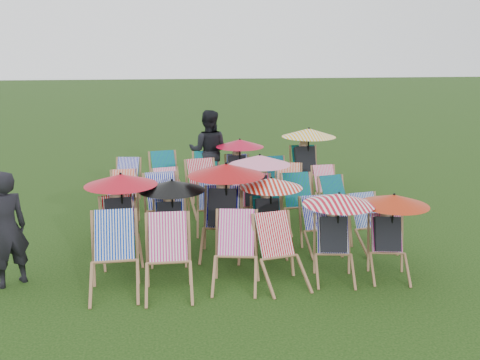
{
  "coord_description": "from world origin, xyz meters",
  "views": [
    {
      "loc": [
        -1.17,
        -9.03,
        3.19
      ],
      "look_at": [
        0.12,
        0.19,
        0.9
      ],
      "focal_mm": 40.0,
      "sensor_mm": 36.0,
      "label": 1
    }
  ],
  "objects": [
    {
      "name": "deckchair_16",
      "position": [
        1.21,
        -0.01,
        0.48
      ],
      "size": [
        0.66,
        0.91,
        0.96
      ],
      "rotation": [
        0.0,
        0.0,
        0.04
      ],
      "color": "#8C6341",
      "rests_on": "ground"
    },
    {
      "name": "deckchair_4",
      "position": [
        1.16,
        -2.14,
        0.64
      ],
      "size": [
        1.02,
        1.09,
        1.22
      ],
      "rotation": [
        0.0,
        0.0,
        -0.17
      ],
      "color": "#8C6341",
      "rests_on": "ground"
    },
    {
      "name": "person_rear",
      "position": [
        -0.22,
        2.88,
        0.93
      ],
      "size": [
        1.03,
        0.88,
        1.86
      ],
      "primitive_type": "imported",
      "rotation": [
        0.0,
        0.0,
        2.93
      ],
      "color": "black",
      "rests_on": "ground"
    },
    {
      "name": "deckchair_2",
      "position": [
        -0.28,
        -2.2,
        0.48
      ],
      "size": [
        0.79,
        0.99,
        0.97
      ],
      "rotation": [
        0.0,
        0.0,
        -0.19
      ],
      "color": "#8C6341",
      "rests_on": "ground"
    },
    {
      "name": "deckchair_13",
      "position": [
        -1.24,
        0.11,
        0.51
      ],
      "size": [
        0.81,
        1.03,
        1.01
      ],
      "rotation": [
        0.0,
        0.0,
        0.16
      ],
      "color": "#8C6341",
      "rests_on": "ground"
    },
    {
      "name": "deckchair_20",
      "position": [
        -0.43,
        1.21,
        0.51
      ],
      "size": [
        0.83,
        1.04,
        1.02
      ],
      "rotation": [
        0.0,
        0.0,
        0.19
      ],
      "color": "#8C6341",
      "rests_on": "ground"
    },
    {
      "name": "deckchair_5",
      "position": [
        1.95,
        -2.18,
        0.62
      ],
      "size": [
        1.0,
        1.06,
        1.18
      ],
      "rotation": [
        0.0,
        0.0,
        -0.2
      ],
      "color": "#8C6341",
      "rests_on": "ground"
    },
    {
      "name": "deckchair_19",
      "position": [
        -1.14,
        1.13,
        0.44
      ],
      "size": [
        0.73,
        0.91,
        0.88
      ],
      "rotation": [
        0.0,
        0.0,
        0.2
      ],
      "color": "#8C6341",
      "rests_on": "ground"
    },
    {
      "name": "deckchair_11",
      "position": [
        2.09,
        -1.17,
        0.43
      ],
      "size": [
        0.69,
        0.87,
        0.86
      ],
      "rotation": [
        0.0,
        0.0,
        0.17
      ],
      "color": "#8C6341",
      "rests_on": "ground"
    },
    {
      "name": "deckchair_29",
      "position": [
        1.97,
        2.46,
        0.76
      ],
      "size": [
        1.22,
        1.27,
        1.45
      ],
      "rotation": [
        0.0,
        0.0,
        -0.03
      ],
      "color": "#8C6341",
      "rests_on": "ground"
    },
    {
      "name": "deckchair_8",
      "position": [
        -0.32,
        -0.99,
        0.76
      ],
      "size": [
        1.21,
        1.29,
        1.44
      ],
      "rotation": [
        0.0,
        0.0,
        -0.19
      ],
      "color": "#8C6341",
      "rests_on": "ground"
    },
    {
      "name": "deckchair_12",
      "position": [
        -2.04,
        0.0,
        0.47
      ],
      "size": [
        0.79,
        0.97,
        0.94
      ],
      "rotation": [
        0.0,
        0.0,
        -0.21
      ],
      "color": "#8C6341",
      "rests_on": "ground"
    },
    {
      "name": "deckchair_7",
      "position": [
        -1.15,
        -1.07,
        0.64
      ],
      "size": [
        1.03,
        1.08,
        1.22
      ],
      "rotation": [
        0.0,
        0.0,
        -0.05
      ],
      "color": "#8C6341",
      "rests_on": "ground"
    },
    {
      "name": "ground",
      "position": [
        0.0,
        0.0,
        0.0
      ],
      "size": [
        100.0,
        100.0,
        0.0
      ],
      "primitive_type": "plane",
      "color": "black",
      "rests_on": "ground"
    },
    {
      "name": "deckchair_9",
      "position": [
        0.42,
        -1.02,
        0.63
      ],
      "size": [
        1.01,
        1.05,
        1.19
      ],
      "rotation": [
        0.0,
        0.0,
        -0.06
      ],
      "color": "#8C6341",
      "rests_on": "ground"
    },
    {
      "name": "deckchair_6",
      "position": [
        -1.91,
        -1.0,
        0.7
      ],
      "size": [
        1.12,
        1.21,
        1.33
      ],
      "rotation": [
        0.0,
        0.0,
        0.15
      ],
      "color": "#8C6341",
      "rests_on": "ground"
    },
    {
      "name": "deckchair_18",
      "position": [
        -2.01,
        1.21,
        0.43
      ],
      "size": [
        0.62,
        0.83,
        0.86
      ],
      "rotation": [
        0.0,
        0.0,
        0.07
      ],
      "color": "#8C6341",
      "rests_on": "ground"
    },
    {
      "name": "deckchair_0",
      "position": [
        -1.91,
        -2.2,
        0.51
      ],
      "size": [
        0.71,
        0.97,
        1.02
      ],
      "rotation": [
        0.0,
        0.0,
        0.03
      ],
      "color": "#8C6341",
      "rests_on": "ground"
    },
    {
      "name": "deckchair_27",
      "position": [
        0.38,
        2.35,
        0.66
      ],
      "size": [
        1.06,
        1.11,
        1.26
      ],
      "rotation": [
        0.0,
        0.0,
        -0.08
      ],
      "color": "#8C6341",
      "rests_on": "ground"
    },
    {
      "name": "person_left",
      "position": [
        -3.37,
        -1.78,
        0.81
      ],
      "size": [
        0.7,
        0.66,
        1.62
      ],
      "primitive_type": "imported",
      "rotation": [
        0.0,
        0.0,
        3.79
      ],
      "color": "black",
      "rests_on": "ground"
    },
    {
      "name": "deckchair_3",
      "position": [
        0.35,
        -2.27,
        0.46
      ],
      "size": [
        0.77,
        0.95,
        0.93
      ],
      "rotation": [
        0.0,
        0.0,
        0.19
      ],
      "color": "#8C6341",
      "rests_on": "ground"
    },
    {
      "name": "deckchair_24",
      "position": [
        -2.06,
        2.27,
        0.44
      ],
      "size": [
        0.72,
        0.9,
        0.89
      ],
      "rotation": [
        0.0,
        0.0,
        -0.17
      ],
      "color": "#8C6341",
      "rests_on": "ground"
    },
    {
      "name": "deckchair_22",
      "position": [
        1.26,
        1.13,
        0.45
      ],
      "size": [
        0.73,
        0.92,
        0.9
      ],
      "rotation": [
        0.0,
        0.0,
        -0.17
      ],
      "color": "#8C6341",
      "rests_on": "ground"
    },
    {
      "name": "deckchair_25",
      "position": [
        -1.19,
        2.33,
        0.5
      ],
      "size": [
        0.81,
        1.01,
        0.99
      ],
      "rotation": [
        0.0,
        0.0,
        0.18
      ],
      "color": "#8C6341",
      "rests_on": "ground"
    },
    {
      "name": "deckchair_28",
      "position": [
        1.29,
        2.27,
        0.41
      ],
      "size": [
        0.64,
        0.82,
        0.83
      ],
      "rotation": [
        0.0,
        0.0,
        0.13
      ],
      "color": "#8C6341",
      "rests_on": "ground"
    },
    {
      "name": "deckchair_17",
      "position": [
        1.96,
        0.09,
        0.43
      ],
      "size": [
        0.72,
        0.89,
        0.87
      ],
      "rotation": [
        0.0,
        0.0,
        0.2
      ],
      "color": "#8C6341",
      "rests_on": "ground"
    },
    {
      "name": "deckchair_1",
      "position": [
        -1.19,
        -2.31,
        0.5
      ],
      "size": [
        0.67,
        0.93,
        0.99
      ],
      "rotation": [
        0.0,
        0.0,
        -0.01
      ],
      "color": "#8C6341",
      "rests_on": "ground"
    },
    {
      "name": "deckchair_26",
      "position": [
        -0.33,
        2.27,
        0.49
      ],
      "size": [
        0.69,
        0.93,
        0.97
      ],
      "rotation": [
        0.0,
        0.0,
        -0.05
      ],
      "color": "#8C6341",
      "rests_on": "ground"
    },
    {
      "name": "deckchair_14",
      "position": [
        -0.39,
        0.1,
        0.46
      ],
      "size": [
        0.67,
        0.88,
        0.91
      ],
      "rotation": [
        0.0,
        0.0,
        -0.08
      ],
      "color": "#8C6341",
      "rests_on": "ground"
    },
    {
      "name": "deckchair_10",
      "position": [
        1.24,
        -1.11,
        0.41
      ],
      "size": [
        0.6,
        0.8,
        0.83
      ],
      "rotation": [
        0.0,
        0.0,
        0.08
      ],
      "color": "#8C6341",
      "rests_on": "ground"
    },
    {
      "name": "deckchair_23",
      "position": [
        2.07,
        1.13,
        0.42
      ],
      "size": [
        0.6,
        0.81,
        0.84
      ],
      "rotation": [
        0.0,
        0.0,
        0.06
      ],
      "color": "#8C6341",
      "rests_on": "ground"
    },
    {
      "name": "deckchair_21",
      "position": [
        0.38,
        1.18,
        0.46
      ],
      "size": [
        0.69,
        0.9,
        0.92
      ],
      "rotation": [
        0.0,
        0.0,
        0.1
      ],
      "color": "#8C6341",
      "rests_on": "ground"
    },
    {
      "name": "deckchair_15",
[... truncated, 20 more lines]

